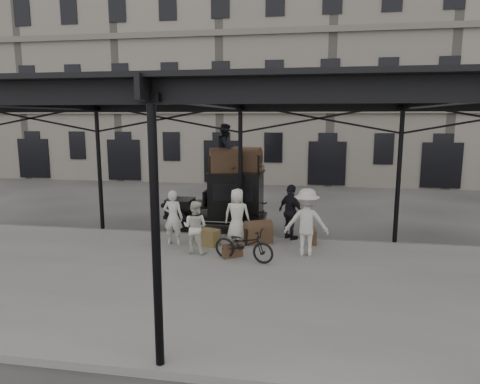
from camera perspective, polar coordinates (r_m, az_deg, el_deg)
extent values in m
plane|color=#383533|center=(12.71, -1.47, -8.79)|extent=(120.00, 120.00, 0.00)
cube|color=slate|center=(10.85, -3.54, -11.74)|extent=(28.00, 8.00, 0.15)
cylinder|color=black|center=(14.14, 0.05, 2.08)|extent=(0.14, 0.14, 4.30)
cylinder|color=black|center=(6.73, -11.13, -6.86)|extent=(0.14, 0.14, 4.30)
cube|color=black|center=(14.02, 0.05, 11.56)|extent=(22.00, 0.10, 0.45)
cube|color=black|center=(6.46, -11.83, 13.35)|extent=(22.00, 0.10, 0.45)
cube|color=black|center=(10.40, -3.43, 13.07)|extent=(22.50, 9.00, 0.08)
cube|color=silver|center=(10.40, -3.43, 13.46)|extent=(18.00, 7.00, 0.04)
cube|color=slate|center=(30.05, 5.31, 15.42)|extent=(64.00, 8.00, 14.00)
cylinder|color=black|center=(15.32, -8.36, -4.09)|extent=(0.80, 0.10, 0.80)
cylinder|color=black|center=(16.65, -6.84, -2.93)|extent=(0.80, 0.10, 0.80)
cylinder|color=black|center=(14.74, 1.34, -4.54)|extent=(0.80, 0.10, 0.80)
cylinder|color=black|center=(16.12, 2.08, -3.29)|extent=(0.80, 0.10, 0.80)
cube|color=black|center=(15.63, -3.19, -3.15)|extent=(3.60, 1.25, 0.12)
cube|color=black|center=(15.91, -7.95, -1.89)|extent=(0.90, 1.00, 0.55)
cube|color=black|center=(16.06, -9.55, -1.83)|extent=(0.06, 0.70, 0.55)
cube|color=black|center=(15.67, -5.16, -1.64)|extent=(0.70, 1.30, 0.10)
cube|color=black|center=(15.32, -0.48, -0.35)|extent=(1.80, 1.45, 1.55)
cube|color=black|center=(14.58, -0.98, -0.07)|extent=(1.40, 0.02, 0.60)
cube|color=black|center=(15.20, -0.49, 2.62)|extent=(1.90, 1.55, 0.06)
imported|color=beige|center=(13.47, -8.90, -3.37)|extent=(0.64, 0.44, 1.72)
imported|color=silver|center=(12.57, -6.01, -4.67)|extent=(0.84, 0.70, 1.55)
imported|color=silver|center=(13.69, -0.39, -3.06)|extent=(0.86, 0.58, 1.71)
imported|color=black|center=(13.96, 6.80, -2.67)|extent=(1.07, 1.05, 1.81)
imported|color=beige|center=(12.37, 8.86, -4.01)|extent=(1.27, 0.74, 1.95)
imported|color=black|center=(11.89, 0.50, -7.03)|extent=(1.85, 1.03, 0.92)
imported|color=black|center=(15.08, -1.87, 5.90)|extent=(0.71, 0.88, 1.69)
cube|color=olive|center=(13.39, -4.18, -6.05)|extent=(0.72, 0.63, 0.50)
cube|color=#4E3224|center=(13.76, 9.79, -5.85)|extent=(0.19, 0.61, 0.45)
cube|color=#4E3224|center=(12.22, -1.00, -7.84)|extent=(0.58, 0.47, 0.40)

